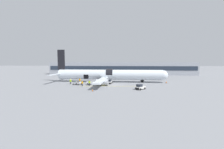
{
  "coord_description": "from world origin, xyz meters",
  "views": [
    {
      "loc": [
        3.43,
        -47.02,
        7.07
      ],
      "look_at": [
        -1.75,
        4.97,
        2.79
      ],
      "focal_mm": 24.0,
      "sensor_mm": 36.0,
      "label": 1
    }
  ],
  "objects": [
    {
      "name": "baggage_tug_lead",
      "position": [
        -2.56,
        1.44,
        0.6
      ],
      "size": [
        2.64,
        2.29,
        1.4
      ],
      "color": "white",
      "rests_on": "ground_plane"
    },
    {
      "name": "ground_crew_loader_a",
      "position": [
        -9.77,
        -3.9,
        0.84
      ],
      "size": [
        0.54,
        0.49,
        1.6
      ],
      "color": "#2D2D33",
      "rests_on": "ground_plane"
    },
    {
      "name": "ground_crew_driver",
      "position": [
        -14.69,
        -0.58,
        0.89
      ],
      "size": [
        0.59,
        0.46,
        1.7
      ],
      "color": "#2D2D33",
      "rests_on": "ground_plane"
    },
    {
      "name": "ground_crew_supervisor",
      "position": [
        -12.12,
        1.02,
        0.94
      ],
      "size": [
        0.62,
        0.42,
        1.78
      ],
      "color": "#1E2338",
      "rests_on": "ground_plane"
    },
    {
      "name": "baggage_cart_loading",
      "position": [
        -12.08,
        -1.54,
        0.52
      ],
      "size": [
        3.69,
        2.47,
        1.01
      ],
      "color": "silver",
      "rests_on": "ground_plane"
    },
    {
      "name": "ground_crew_loader_b",
      "position": [
        -7.78,
        -3.29,
        0.89
      ],
      "size": [
        0.59,
        0.44,
        1.69
      ],
      "color": "black",
      "rests_on": "ground_plane"
    },
    {
      "name": "safety_cone_nose",
      "position": [
        16.87,
        5.22,
        0.33
      ],
      "size": [
        0.53,
        0.53,
        0.7
      ],
      "color": "black",
      "rests_on": "ground_plane"
    },
    {
      "name": "baggage_cart_queued",
      "position": [
        -7.88,
        -0.62,
        0.48
      ],
      "size": [
        3.24,
        2.35,
        1.03
      ],
      "color": "#B7BABF",
      "rests_on": "ground_plane"
    },
    {
      "name": "airplane",
      "position": [
        -3.23,
        6.19,
        2.56
      ],
      "size": [
        41.02,
        33.93,
        11.66
      ],
      "color": "silver",
      "rests_on": "ground_plane"
    },
    {
      "name": "ground_plane",
      "position": [
        0.0,
        0.0,
        0.0
      ],
      "size": [
        500.0,
        500.0,
        0.0
      ],
      "primitive_type": "plane",
      "color": "gray"
    },
    {
      "name": "baggage_tug_mid",
      "position": [
        6.91,
        -8.01,
        0.62
      ],
      "size": [
        2.86,
        2.96,
        1.44
      ],
      "color": "silver",
      "rests_on": "ground_plane"
    },
    {
      "name": "terminal_strip",
      "position": [
        0.0,
        41.96,
        3.49
      ],
      "size": [
        83.09,
        12.31,
        6.99
      ],
      "color": "#9EA3AD",
      "rests_on": "ground_plane"
    },
    {
      "name": "apron_marking_line",
      "position": [
        -0.9,
        -3.22,
        0.0
      ],
      "size": [
        19.58,
        1.86,
        0.01
      ],
      "color": "yellow",
      "rests_on": "ground_plane"
    },
    {
      "name": "safety_cone_engine_left",
      "position": [
        -4.88,
        -11.51,
        0.28
      ],
      "size": [
        0.43,
        0.43,
        0.6
      ],
      "color": "black",
      "rests_on": "ground_plane"
    }
  ]
}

